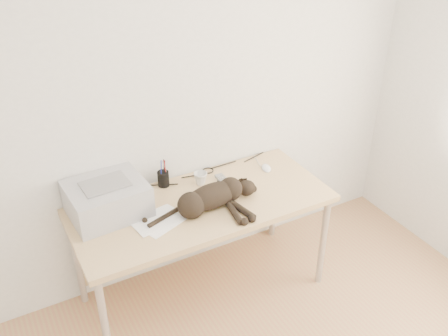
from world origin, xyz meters
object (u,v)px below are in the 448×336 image
mug (201,178)px  printer (107,199)px  cat (210,199)px  desk (196,213)px  mouse (266,167)px  pen_cup (163,178)px

mug → printer: bearing=-177.8°
cat → desk: bearing=91.6°
mug → desk: bearing=-129.1°
mouse → cat: bearing=-138.0°
pen_cup → mug: bearing=-23.8°
desk → printer: size_ratio=3.44×
cat → pen_cup: (-0.15, 0.37, -0.02)m
desk → cat: size_ratio=2.19×
mug → pen_cup: bearing=156.2°
printer → mouse: 1.10m
pen_cup → mouse: (0.70, -0.14, -0.04)m
desk → mouse: bearing=6.4°
pen_cup → desk: bearing=-57.2°
desk → printer: 0.59m
pen_cup → cat: bearing=-68.3°
printer → pen_cup: printer is taller
mouse → pen_cup: bearing=-172.2°
mouse → mug: bearing=-166.1°
printer → mouse: (1.10, -0.02, -0.08)m
mug → pen_cup: pen_cup is taller
pen_cup → mouse: size_ratio=1.76×
desk → mouse: mouse is taller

